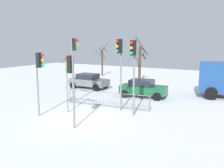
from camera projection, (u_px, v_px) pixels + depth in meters
name	position (u px, v px, depth m)	size (l,w,h in m)	color
ground_plane	(80.00, 119.00, 14.71)	(60.00, 60.00, 0.00)	white
traffic_light_mid_right	(74.00, 55.00, 18.02)	(0.46, 0.48, 4.94)	slate
traffic_light_rear_left	(120.00, 58.00, 15.87)	(0.36, 0.56, 4.84)	slate
traffic_light_mid_left	(71.00, 74.00, 12.76)	(0.57, 0.33, 3.97)	slate
traffic_light_foreground_right	(39.00, 69.00, 14.81)	(0.55, 0.37, 4.03)	slate
traffic_light_foreground_left	(133.00, 60.00, 14.64)	(0.32, 0.57, 4.77)	slate
direction_sign_post	(68.00, 86.00, 15.73)	(0.79, 0.12, 3.18)	slate
pedestrian_guard_railing	(107.00, 99.00, 17.34)	(6.22, 0.83, 1.07)	slate
car_green_trailing	(143.00, 88.00, 20.48)	(3.99, 2.33, 1.47)	#195933
car_grey_mid	(89.00, 81.00, 24.32)	(3.88, 2.09, 1.47)	slate
bare_tree_left	(102.00, 60.00, 33.36)	(1.67, 1.69, 4.40)	#473828
bare_tree_centre	(140.00, 62.00, 27.98)	(1.82, 1.55, 5.17)	#473828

